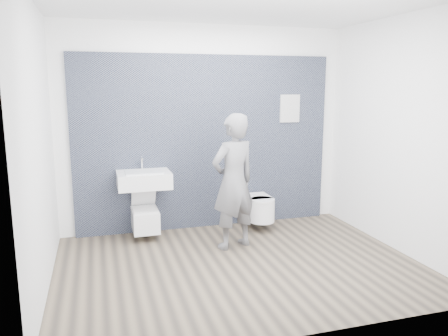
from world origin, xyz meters
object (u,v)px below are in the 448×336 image
object	(u,v)px
toilet_rounded	(259,208)
visitor	(233,182)
toilet_square	(145,218)
washbasin	(144,179)

from	to	relation	value
toilet_rounded	visitor	world-z (taller)	visitor
toilet_rounded	visitor	size ratio (longest dim) A/B	0.36
toilet_square	visitor	bearing A→B (deg)	-32.63
washbasin	toilet_rounded	world-z (taller)	washbasin
toilet_rounded	toilet_square	bearing A→B (deg)	177.74
toilet_square	visitor	size ratio (longest dim) A/B	0.36
toilet_square	toilet_rounded	world-z (taller)	toilet_square
washbasin	toilet_rounded	size ratio (longest dim) A/B	1.13
toilet_square	toilet_rounded	xyz separation A→B (m)	(1.58, -0.06, 0.03)
washbasin	visitor	distance (m)	1.20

